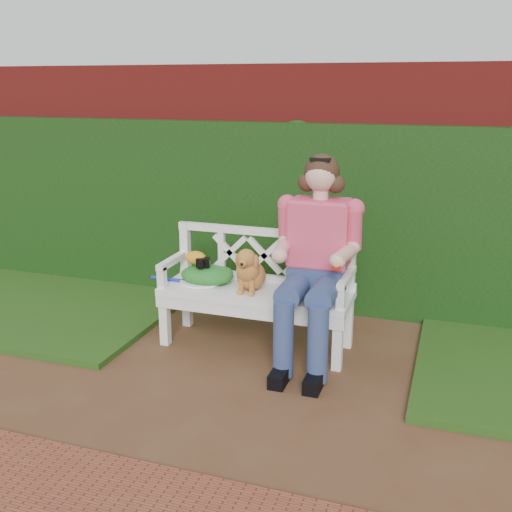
% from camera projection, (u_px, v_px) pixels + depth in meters
% --- Properties ---
extents(ground, '(60.00, 60.00, 0.00)m').
position_uv_depth(ground, '(244.00, 388.00, 4.15)').
color(ground, brown).
extents(brick_wall, '(10.00, 0.30, 2.20)m').
position_uv_depth(brick_wall, '(313.00, 187.00, 5.57)').
color(brick_wall, maroon).
rests_on(brick_wall, ground).
extents(ivy_hedge, '(10.00, 0.18, 1.70)m').
position_uv_depth(ivy_hedge, '(306.00, 218.00, 5.44)').
color(ivy_hedge, '#1D4716').
rests_on(ivy_hedge, ground).
extents(grass_left, '(2.60, 2.00, 0.05)m').
position_uv_depth(grass_left, '(40.00, 302.00, 5.70)').
color(grass_left, black).
rests_on(grass_left, ground).
extents(garden_bench, '(1.64, 0.79, 0.48)m').
position_uv_depth(garden_bench, '(256.00, 318.00, 4.76)').
color(garden_bench, white).
rests_on(garden_bench, ground).
extents(seated_woman, '(0.87, 1.03, 1.59)m').
position_uv_depth(seated_woman, '(317.00, 257.00, 4.43)').
color(seated_woman, '#DC3759').
rests_on(seated_woman, ground).
extents(dog, '(0.28, 0.35, 0.36)m').
position_uv_depth(dog, '(250.00, 268.00, 4.61)').
color(dog, brown).
rests_on(dog, garden_bench).
extents(tennis_racket, '(0.67, 0.44, 0.03)m').
position_uv_depth(tennis_racket, '(196.00, 282.00, 4.80)').
color(tennis_racket, white).
rests_on(tennis_racket, garden_bench).
extents(green_bag, '(0.51, 0.45, 0.15)m').
position_uv_depth(green_bag, '(207.00, 274.00, 4.81)').
color(green_bag, '#137116').
rests_on(green_bag, garden_bench).
extents(camera_item, '(0.12, 0.10, 0.07)m').
position_uv_depth(camera_item, '(203.00, 262.00, 4.76)').
color(camera_item, black).
rests_on(camera_item, green_bag).
extents(baseball_glove, '(0.21, 0.19, 0.11)m').
position_uv_depth(baseball_glove, '(196.00, 258.00, 4.81)').
color(baseball_glove, orange).
rests_on(baseball_glove, green_bag).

